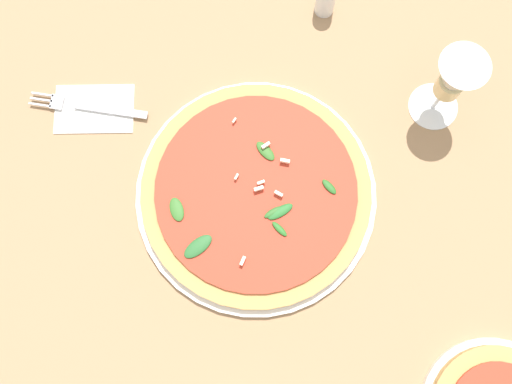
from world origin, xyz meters
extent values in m
plane|color=#9E7A56|center=(0.00, 0.00, 0.00)|extent=(6.00, 6.00, 0.00)
cylinder|color=white|center=(0.03, -0.01, 0.01)|extent=(0.37, 0.37, 0.01)
cylinder|color=tan|center=(0.03, -0.01, 0.02)|extent=(0.35, 0.35, 0.02)
cylinder|color=#B73823|center=(0.03, -0.01, 0.03)|extent=(0.30, 0.30, 0.01)
ellipsoid|color=#346826|center=(0.03, -0.08, 0.04)|extent=(0.04, 0.03, 0.01)
ellipsoid|color=#28612C|center=(0.08, 0.09, 0.04)|extent=(0.04, 0.05, 0.01)
ellipsoid|color=#2D6527|center=(-0.01, 0.01, 0.04)|extent=(0.03, 0.03, 0.01)
ellipsoid|color=#26682A|center=(-0.02, 0.01, 0.04)|extent=(0.04, 0.04, 0.01)
ellipsoid|color=#296C26|center=(-0.02, 0.03, 0.04)|extent=(0.03, 0.02, 0.01)
ellipsoid|color=#356B28|center=(0.13, 0.05, 0.04)|extent=(0.04, 0.04, 0.01)
ellipsoid|color=#2A6324|center=(-0.07, -0.05, 0.04)|extent=(0.03, 0.02, 0.01)
cube|color=#EFE5C6|center=(0.02, -0.02, 0.04)|extent=(0.01, 0.01, 0.01)
cube|color=#EFE5C6|center=(0.09, -0.11, 0.04)|extent=(0.00, 0.01, 0.00)
cube|color=#EFE5C6|center=(0.02, -0.03, 0.04)|extent=(0.01, 0.01, 0.01)
cube|color=#EFE5C6|center=(0.02, 0.09, 0.04)|extent=(0.01, 0.01, 0.01)
cube|color=#EFE5C6|center=(0.00, -0.07, 0.04)|extent=(0.01, 0.01, 0.01)
cube|color=#EFE5C6|center=(0.03, -0.08, 0.04)|extent=(0.01, 0.01, 0.01)
cube|color=#EFE5C6|center=(-0.01, -0.02, 0.04)|extent=(0.01, 0.01, 0.01)
cube|color=#EFE5C6|center=(0.06, -0.02, 0.04)|extent=(0.00, 0.01, 0.01)
cylinder|color=white|center=(-0.20, -0.24, 0.00)|extent=(0.08, 0.08, 0.00)
cylinder|color=white|center=(-0.20, -0.24, 0.03)|extent=(0.01, 0.01, 0.06)
cone|color=white|center=(-0.20, -0.24, 0.11)|extent=(0.07, 0.07, 0.09)
cylinder|color=beige|center=(-0.20, -0.24, 0.08)|extent=(0.04, 0.04, 0.03)
cube|color=white|center=(0.32, -0.07, 0.00)|extent=(0.14, 0.12, 0.01)
cube|color=silver|center=(0.29, -0.08, 0.01)|extent=(0.12, 0.03, 0.00)
cube|color=silver|center=(0.38, -0.06, 0.01)|extent=(0.02, 0.03, 0.00)
cube|color=silver|center=(0.40, -0.07, 0.01)|extent=(0.04, 0.01, 0.00)
cube|color=silver|center=(0.40, -0.06, 0.01)|extent=(0.04, 0.01, 0.00)
cube|color=silver|center=(0.40, -0.05, 0.01)|extent=(0.04, 0.01, 0.00)
cylinder|color=silver|center=(0.01, -0.35, 0.03)|extent=(0.03, 0.03, 0.06)
camera|label=1|loc=(-0.03, 0.18, 0.90)|focal=42.00mm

